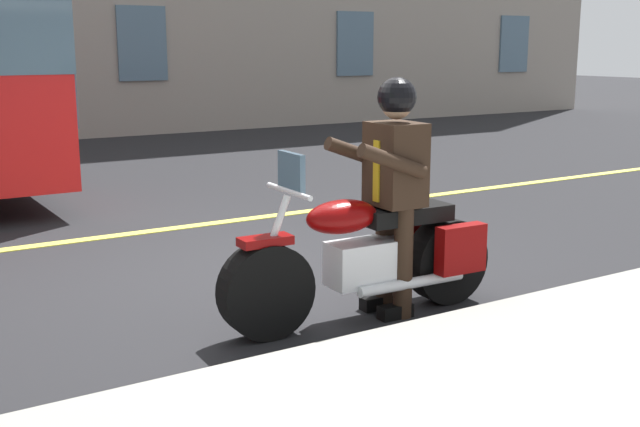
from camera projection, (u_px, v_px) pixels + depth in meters
The scene contains 4 objects.
ground_plane at pixel (261, 273), 6.93m from camera, with size 80.00×80.00×0.00m, color black.
lane_center_stripe at pixel (175, 228), 8.59m from camera, with size 60.00×0.16×0.01m, color #E5DB4C.
motorcycle_main at pixel (371, 257), 5.71m from camera, with size 2.22×0.64×1.26m.
rider_main at pixel (394, 176), 5.68m from camera, with size 0.63×0.56×1.74m.
Camera 1 is at (3.09, 5.93, 1.96)m, focal length 44.24 mm.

